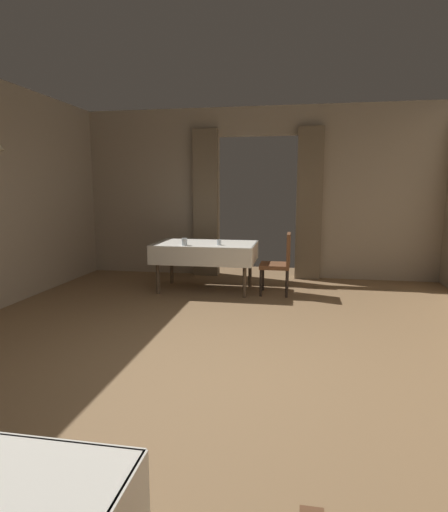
{
  "coord_description": "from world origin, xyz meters",
  "views": [
    {
      "loc": [
        0.73,
        -3.4,
        1.59
      ],
      "look_at": [
        0.04,
        0.54,
        0.94
      ],
      "focal_mm": 29.4,
      "sensor_mm": 36.0,
      "label": 1
    }
  ],
  "objects_px": {
    "chair_mid_right": "(280,261)",
    "glass_mid_b": "(219,242)",
    "glass_mid_a": "(184,242)",
    "dining_table_mid": "(205,249)"
  },
  "relations": [
    {
      "from": "chair_mid_right",
      "to": "glass_mid_b",
      "type": "relative_size",
      "value": 11.31
    },
    {
      "from": "dining_table_mid",
      "to": "glass_mid_a",
      "type": "bearing_deg",
      "value": -127.19
    },
    {
      "from": "chair_mid_right",
      "to": "glass_mid_a",
      "type": "xyz_separation_m",
      "value": [
        -1.41,
        -0.27,
        0.29
      ]
    },
    {
      "from": "chair_mid_right",
      "to": "glass_mid_a",
      "type": "relative_size",
      "value": 8.57
    },
    {
      "from": "chair_mid_right",
      "to": "glass_mid_b",
      "type": "xyz_separation_m",
      "value": [
        -0.91,
        -0.14,
        0.28
      ]
    },
    {
      "from": "dining_table_mid",
      "to": "glass_mid_b",
      "type": "xyz_separation_m",
      "value": [
        0.25,
        -0.19,
        0.13
      ]
    },
    {
      "from": "dining_table_mid",
      "to": "chair_mid_right",
      "type": "height_order",
      "value": "chair_mid_right"
    },
    {
      "from": "glass_mid_b",
      "to": "chair_mid_right",
      "type": "bearing_deg",
      "value": 8.47
    },
    {
      "from": "glass_mid_b",
      "to": "glass_mid_a",
      "type": "bearing_deg",
      "value": -165.01
    },
    {
      "from": "chair_mid_right",
      "to": "glass_mid_a",
      "type": "bearing_deg",
      "value": -169.19
    }
  ]
}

